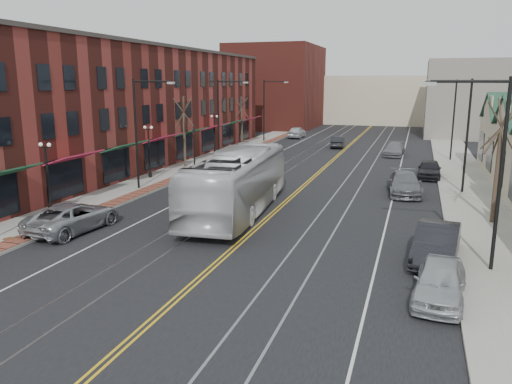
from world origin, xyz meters
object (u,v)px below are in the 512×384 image
Objects in this scene: parked_car_a at (440,281)px; parked_car_c at (404,183)px; transit_bus at (238,183)px; parked_suv at (73,217)px; parked_car_b at (437,243)px; parked_car_d at (429,169)px.

parked_car_c is at bearing 101.06° from parked_car_a.
parked_car_c is at bearing -142.22° from transit_bus.
parked_suv is 18.63m from parked_car_b.
parked_car_b reaches higher than parked_car_d.
transit_bus is 2.52× the size of parked_car_c.
transit_bus is at bearing -133.82° from parked_suv.
parked_suv is 1.09× the size of parked_car_b.
transit_bus is at bearing 145.33° from parked_car_a.
transit_bus is 12.59m from parked_car_b.
parked_car_b is (0.00, 4.34, 0.09)m from parked_car_a.
parked_car_d is at bearing 96.68° from parked_car_b.
parked_car_c is at bearing 104.07° from parked_car_b.
parked_car_c is (-1.80, 13.89, -0.05)m from parked_car_b.
transit_bus is 9.66m from parked_suv.
parked_suv is at bearing -128.93° from parked_car_d.
parked_suv reaches higher than parked_car_d.
transit_bus is 2.69× the size of parked_car_b.
parked_car_c is 1.21× the size of parked_car_d.
parked_car_b is at bearing -88.51° from parked_car_c.
parked_car_c is (9.60, 8.64, -1.12)m from transit_bus.
parked_car_b reaches higher than parked_car_c.
parked_car_b is at bearing 95.42° from parked_car_a.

